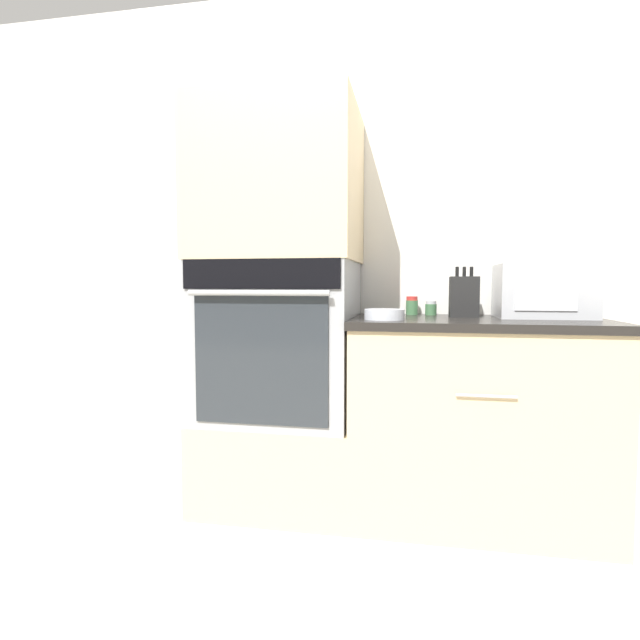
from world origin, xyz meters
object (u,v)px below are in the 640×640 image
wall_oven (280,339)px  bowl (384,314)px  condiment_jar_near (431,308)px  microwave (543,291)px  condiment_jar_mid (412,306)px  knife_block (464,296)px

wall_oven → bowl: 0.53m
bowl → condiment_jar_near: bearing=60.9°
microwave → condiment_jar_near: microwave is taller
bowl → condiment_jar_mid: size_ratio=1.88×
wall_oven → microwave: wall_oven is taller
knife_block → bowl: bearing=-143.4°
wall_oven → condiment_jar_near: wall_oven is taller
bowl → condiment_jar_near: size_ratio=2.46×
wall_oven → condiment_jar_mid: 0.67m
wall_oven → knife_block: size_ratio=3.17×
wall_oven → bowl: size_ratio=4.30×
knife_block → condiment_jar_mid: 0.27m
wall_oven → condiment_jar_near: 0.74m
microwave → bowl: bearing=-159.5°
wall_oven → knife_block: 0.87m
condiment_jar_mid → bowl: bearing=-106.3°
knife_block → condiment_jar_near: knife_block is taller
microwave → knife_block: 0.34m
condiment_jar_mid → wall_oven: bearing=-158.2°
microwave → knife_block: microwave is taller
microwave → condiment_jar_near: size_ratio=5.76×
knife_block → bowl: (-0.34, -0.26, -0.07)m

